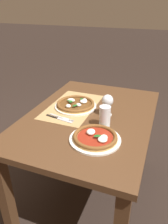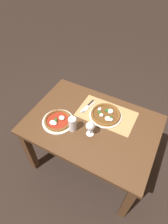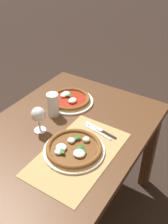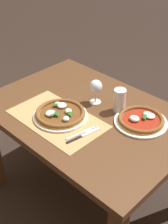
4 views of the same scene
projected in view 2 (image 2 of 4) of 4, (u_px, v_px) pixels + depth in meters
ground_plane at (90, 160)px, 2.32m from camera, size 24.00×24.00×0.00m
dining_table at (92, 130)px, 1.85m from camera, size 1.23×0.86×0.74m
paper_placemat at (106, 114)px, 1.84m from camera, size 0.56×0.33×0.00m
pizza_near at (106, 115)px, 1.81m from camera, size 0.32×0.32×0.05m
pizza_far at (58, 121)px, 1.76m from camera, size 0.30×0.30×0.05m
wine_glass at (90, 127)px, 1.61m from camera, size 0.08×0.08×0.16m
pint_glass at (72, 124)px, 1.67m from camera, size 0.07×0.07×0.15m
fork at (88, 107)px, 1.89m from camera, size 0.05×0.20×0.00m
knife at (87, 106)px, 1.91m from camera, size 0.05×0.21×0.01m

